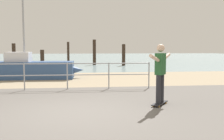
{
  "coord_description": "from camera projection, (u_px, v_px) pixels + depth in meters",
  "views": [
    {
      "loc": [
        0.29,
        -6.25,
        1.65
      ],
      "look_at": [
        1.21,
        2.0,
        0.9
      ],
      "focal_mm": 40.63,
      "sensor_mm": 36.0,
      "label": 1
    }
  ],
  "objects": [
    {
      "name": "ground_plane",
      "position": [
        71.0,
        126.0,
        5.31
      ],
      "size": [
        24.0,
        10.0,
        0.04
      ],
      "primitive_type": "cube",
      "color": "#605B56",
      "rests_on": "ground"
    },
    {
      "name": "beach_strip",
      "position": [
        79.0,
        79.0,
        13.23
      ],
      "size": [
        24.0,
        6.0,
        0.04
      ],
      "primitive_type": "cube",
      "color": "tan",
      "rests_on": "ground"
    },
    {
      "name": "sea_surface",
      "position": [
        82.0,
        57.0,
        40.95
      ],
      "size": [
        72.0,
        50.0,
        0.04
      ],
      "primitive_type": "cube",
      "color": "#849EA3",
      "rests_on": "ground"
    },
    {
      "name": "railing_fence",
      "position": [
        2.0,
        73.0,
        9.5
      ],
      "size": [
        11.35,
        0.05,
        1.05
      ],
      "color": "#9EA0A5",
      "rests_on": "ground"
    },
    {
      "name": "sailboat",
      "position": [
        34.0,
        69.0,
        13.19
      ],
      "size": [
        4.97,
        1.48,
        5.72
      ],
      "color": "#335184",
      "rests_on": "ground"
    },
    {
      "name": "skateboard",
      "position": [
        160.0,
        103.0,
        7.17
      ],
      "size": [
        0.65,
        0.75,
        0.08
      ],
      "color": "black",
      "rests_on": "ground"
    },
    {
      "name": "skateboarder",
      "position": [
        160.0,
        70.0,
        7.08
      ],
      "size": [
        0.96,
        1.2,
        1.65
      ],
      "color": "#26262B",
      "rests_on": "skateboard"
    },
    {
      "name": "groyne_post_0",
      "position": [
        14.0,
        54.0,
        24.35
      ],
      "size": [
        0.35,
        0.35,
        2.02
      ],
      "primitive_type": "cylinder",
      "color": "#332319",
      "rests_on": "ground"
    },
    {
      "name": "groyne_post_1",
      "position": [
        42.0,
        57.0,
        25.3
      ],
      "size": [
        0.39,
        0.39,
        1.4
      ],
      "primitive_type": "cylinder",
      "color": "#332319",
      "rests_on": "ground"
    },
    {
      "name": "groyne_post_2",
      "position": [
        68.0,
        53.0,
        25.82
      ],
      "size": [
        0.24,
        0.24,
        2.19
      ],
      "primitive_type": "cylinder",
      "color": "#332319",
      "rests_on": "ground"
    },
    {
      "name": "groyne_post_3",
      "position": [
        94.0,
        52.0,
        23.57
      ],
      "size": [
        0.3,
        0.3,
        2.36
      ],
      "primitive_type": "cylinder",
      "color": "#332319",
      "rests_on": "ground"
    },
    {
      "name": "groyne_post_4",
      "position": [
        124.0,
        55.0,
        22.6
      ],
      "size": [
        0.31,
        0.31,
        1.93
      ],
      "primitive_type": "cylinder",
      "color": "#332319",
      "rests_on": "ground"
    }
  ]
}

